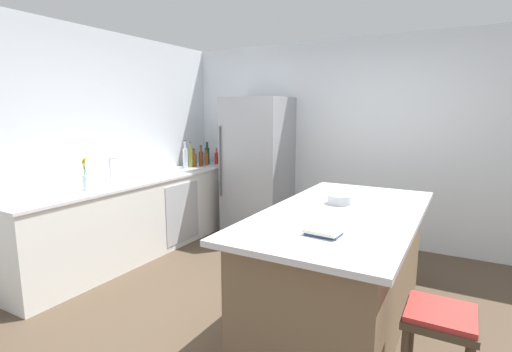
% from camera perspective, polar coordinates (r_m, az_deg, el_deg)
% --- Properties ---
extents(ground_plane, '(7.20, 7.20, 0.00)m').
position_cam_1_polar(ground_plane, '(3.40, 3.51, -20.16)').
color(ground_plane, '#4C3D2D').
extents(wall_rear, '(6.00, 0.10, 2.60)m').
position_cam_1_polar(wall_rear, '(5.09, 14.80, 4.95)').
color(wall_rear, silver).
rests_on(wall_rear, ground_plane).
extents(wall_left, '(0.10, 6.00, 2.60)m').
position_cam_1_polar(wall_left, '(4.59, -25.08, 3.87)').
color(wall_left, silver).
rests_on(wall_left, ground_plane).
extents(counter_run_left, '(0.64, 3.22, 0.91)m').
position_cam_1_polar(counter_run_left, '(4.78, -16.91, -5.73)').
color(counter_run_left, silver).
rests_on(counter_run_left, ground_plane).
extents(kitchen_island, '(1.10, 2.17, 0.93)m').
position_cam_1_polar(kitchen_island, '(3.17, 12.65, -13.22)').
color(kitchen_island, '#7A6047').
rests_on(kitchen_island, ground_plane).
extents(refrigerator, '(0.82, 0.74, 1.88)m').
position_cam_1_polar(refrigerator, '(5.21, 0.27, 1.38)').
color(refrigerator, '#93969B').
rests_on(refrigerator, ground_plane).
extents(bar_stool, '(0.36, 0.36, 0.66)m').
position_cam_1_polar(bar_stool, '(2.40, 25.87, -20.25)').
color(bar_stool, '#473828').
rests_on(bar_stool, ground_plane).
extents(sink_faucet, '(0.15, 0.05, 0.30)m').
position_cam_1_polar(sink_faucet, '(4.47, -20.96, 0.98)').
color(sink_faucet, silver).
rests_on(sink_faucet, counter_run_left).
extents(flower_vase, '(0.07, 0.07, 0.34)m').
position_cam_1_polar(flower_vase, '(4.14, -24.29, -0.50)').
color(flower_vase, silver).
rests_on(flower_vase, counter_run_left).
extents(hot_sauce_bottle, '(0.05, 0.05, 0.24)m').
position_cam_1_polar(hot_sauce_bottle, '(5.75, -5.97, 2.72)').
color(hot_sauce_bottle, red).
rests_on(hot_sauce_bottle, counter_run_left).
extents(wine_bottle, '(0.07, 0.07, 0.33)m').
position_cam_1_polar(wine_bottle, '(5.74, -7.36, 3.13)').
color(wine_bottle, '#19381E').
rests_on(wine_bottle, counter_run_left).
extents(vinegar_bottle, '(0.06, 0.06, 0.24)m').
position_cam_1_polar(vinegar_bottle, '(5.64, -7.50, 2.64)').
color(vinegar_bottle, '#994C23').
rests_on(vinegar_bottle, counter_run_left).
extents(syrup_bottle, '(0.06, 0.06, 0.30)m').
position_cam_1_polar(syrup_bottle, '(5.56, -8.26, 2.70)').
color(syrup_bottle, '#5B3319').
rests_on(syrup_bottle, counter_run_left).
extents(whiskey_bottle, '(0.09, 0.09, 0.26)m').
position_cam_1_polar(whiskey_bottle, '(5.52, -9.36, 2.44)').
color(whiskey_bottle, brown).
rests_on(whiskey_bottle, counter_run_left).
extents(olive_oil_bottle, '(0.05, 0.05, 0.36)m').
position_cam_1_polar(olive_oil_bottle, '(5.45, -9.84, 2.77)').
color(olive_oil_bottle, olive).
rests_on(olive_oil_bottle, counter_run_left).
extents(soda_bottle, '(0.07, 0.07, 0.39)m').
position_cam_1_polar(soda_bottle, '(5.37, -10.60, 2.81)').
color(soda_bottle, silver).
rests_on(soda_bottle, counter_run_left).
extents(cookbook_stack, '(0.23, 0.20, 0.04)m').
position_cam_1_polar(cookbook_stack, '(2.43, 10.17, -8.19)').
color(cookbook_stack, '#334770').
rests_on(cookbook_stack, kitchen_island).
extents(mixing_bowl, '(0.21, 0.21, 0.08)m').
position_cam_1_polar(mixing_bowl, '(3.24, 12.54, -3.44)').
color(mixing_bowl, '#B2B5BA').
rests_on(mixing_bowl, kitchen_island).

